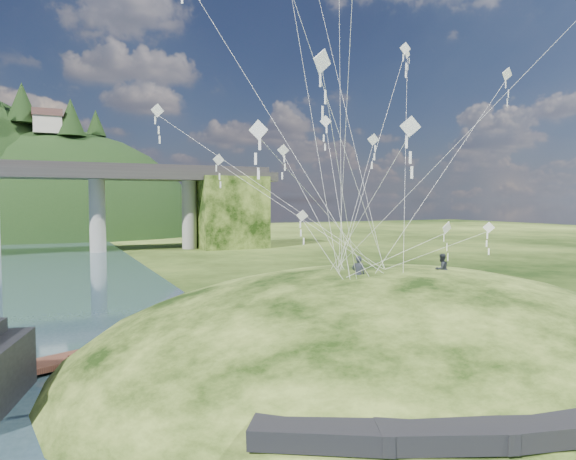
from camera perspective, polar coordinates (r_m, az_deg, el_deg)
name	(u,v)px	position (r m, az deg, el deg)	size (l,w,h in m)	color
ground	(264,396)	(23.98, -2.69, -17.98)	(320.00, 320.00, 0.00)	black
grass_hill	(385,387)	(29.84, 10.73, -16.75)	(36.00, 32.00, 13.00)	black
wooden_dock	(70,359)	(30.03, -23.02, -13.06)	(11.80, 6.03, 0.85)	#3D2119
kite_flyers	(413,254)	(28.40, 13.75, -2.64)	(6.21, 0.86, 1.91)	#23272E
kite_swarm	(343,67)	(29.20, 6.16, 17.59)	(19.99, 17.26, 21.74)	silver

